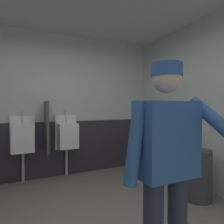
{
  "coord_description": "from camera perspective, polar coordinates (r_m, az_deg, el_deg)",
  "views": [
    {
      "loc": [
        -0.66,
        -1.84,
        1.29
      ],
      "look_at": [
        0.14,
        -0.16,
        1.25
      ],
      "focal_mm": 31.41,
      "sensor_mm": 36.0,
      "label": 1
    }
  ],
  "objects": [
    {
      "name": "urinal_left",
      "position": [
        3.65,
        -24.53,
        -6.89
      ],
      "size": [
        0.4,
        0.34,
        1.24
      ],
      "color": "white",
      "rests_on": "ground_plane"
    },
    {
      "name": "person",
      "position": [
        1.47,
        15.71,
        -12.85
      ],
      "size": [
        0.65,
        0.6,
        1.6
      ],
      "color": "#2D3342",
      "rests_on": "ground_plane"
    },
    {
      "name": "trash_bin",
      "position": [
        3.13,
        23.53,
        -16.34
      ],
      "size": [
        0.39,
        0.39,
        0.7
      ],
      "primitive_type": "cylinder",
      "color": "#38383D",
      "rests_on": "ground_plane"
    },
    {
      "name": "privacy_divider_panel",
      "position": [
        3.59,
        -18.52,
        -4.21
      ],
      "size": [
        0.04,
        0.4,
        0.9
      ],
      "primitive_type": "cube",
      "color": "#4C4C51"
    },
    {
      "name": "urinal_middle",
      "position": [
        3.74,
        -12.89,
        -6.61
      ],
      "size": [
        0.4,
        0.34,
        1.24
      ],
      "color": "white",
      "rests_on": "ground_plane"
    },
    {
      "name": "wainscot_band_back",
      "position": [
        3.9,
        -15.48,
        -10.24
      ],
      "size": [
        3.88,
        0.03,
        1.03
      ],
      "primitive_type": "cube",
      "color": "#2D2833",
      "rests_on": "ground_plane"
    },
    {
      "name": "wall_right",
      "position": [
        3.24,
        29.84,
        1.99
      ],
      "size": [
        0.12,
        4.48,
        2.68
      ],
      "primitive_type": "cube",
      "color": "silver",
      "rests_on": "ground_plane"
    },
    {
      "name": "wall_back",
      "position": [
        3.89,
        -15.75,
        1.99
      ],
      "size": [
        4.48,
        0.12,
        2.68
      ],
      "primitive_type": "cube",
      "color": "silver",
      "rests_on": "ground_plane"
    }
  ]
}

